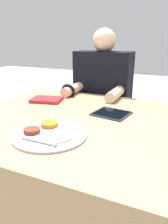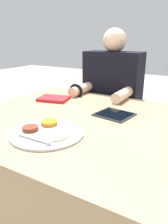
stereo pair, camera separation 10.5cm
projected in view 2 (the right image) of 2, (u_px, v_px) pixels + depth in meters
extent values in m
plane|color=#B2A893|center=(78.00, 222.00, 1.38)|extent=(12.00, 12.00, 0.00)
cube|color=#9E7F5B|center=(77.00, 175.00, 1.27)|extent=(1.15, 1.02, 0.71)
cylinder|color=#B7BABF|center=(46.00, 133.00, 0.95)|extent=(0.32, 0.32, 0.01)
cylinder|color=orange|center=(49.00, 123.00, 1.03)|extent=(0.08, 0.08, 0.02)
cylinder|color=maroon|center=(30.00, 128.00, 0.96)|extent=(0.07, 0.07, 0.02)
cylinder|color=#DBBC7F|center=(54.00, 135.00, 0.91)|extent=(0.12, 0.12, 0.01)
cylinder|color=#B7BABF|center=(34.00, 139.00, 0.87)|extent=(0.15, 0.01, 0.01)
sphere|color=#B7BABF|center=(49.00, 143.00, 0.84)|extent=(0.02, 0.02, 0.02)
cube|color=silver|center=(54.00, 100.00, 1.46)|extent=(0.22, 0.18, 0.01)
cube|color=red|center=(54.00, 99.00, 1.46)|extent=(0.22, 0.18, 0.02)
cube|color=#28282D|center=(114.00, 115.00, 1.18)|extent=(0.21, 0.20, 0.01)
cube|color=black|center=(114.00, 114.00, 1.18)|extent=(0.19, 0.17, 0.00)
cube|color=black|center=(110.00, 146.00, 1.88)|extent=(0.39, 0.22, 0.44)
cube|color=black|center=(113.00, 89.00, 1.72)|extent=(0.43, 0.20, 0.57)
sphere|color=beige|center=(115.00, 40.00, 1.60)|extent=(0.18, 0.18, 0.18)
cylinder|color=beige|center=(81.00, 89.00, 1.62)|extent=(0.07, 0.25, 0.07)
cylinder|color=beige|center=(123.00, 95.00, 1.46)|extent=(0.07, 0.25, 0.07)
torus|color=black|center=(76.00, 91.00, 1.56)|extent=(0.11, 0.02, 0.11)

